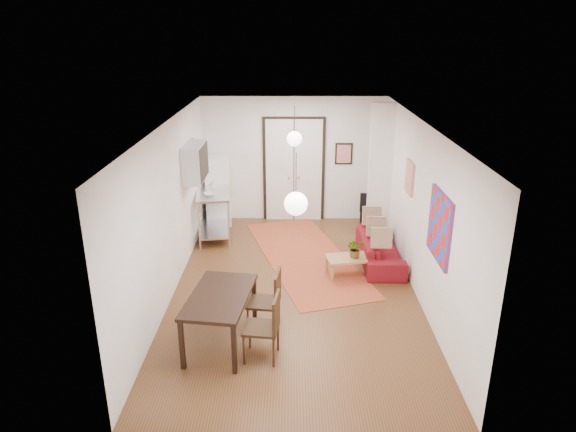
{
  "coord_description": "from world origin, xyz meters",
  "views": [
    {
      "loc": [
        -0.06,
        -8.12,
        4.34
      ],
      "look_at": [
        -0.12,
        0.26,
        1.25
      ],
      "focal_mm": 32.0,
      "sensor_mm": 36.0,
      "label": 1
    }
  ],
  "objects_px": {
    "sofa": "(380,249)",
    "dining_chair_far": "(261,318)",
    "dining_table": "(220,300)",
    "dining_chair_near": "(264,293)",
    "kitchen_counter": "(214,207)",
    "fridge": "(218,191)",
    "coffee_table": "(350,260)",
    "black_side_chair": "(368,204)"
  },
  "relations": [
    {
      "from": "sofa",
      "to": "dining_chair_near",
      "type": "xyz_separation_m",
      "value": [
        -2.15,
        -2.32,
        0.3
      ]
    },
    {
      "from": "kitchen_counter",
      "to": "dining_chair_near",
      "type": "height_order",
      "value": "kitchen_counter"
    },
    {
      "from": "fridge",
      "to": "sofa",
      "type": "bearing_deg",
      "value": -39.46
    },
    {
      "from": "dining_table",
      "to": "dining_chair_far",
      "type": "bearing_deg",
      "value": -22.75
    },
    {
      "from": "coffee_table",
      "to": "fridge",
      "type": "xyz_separation_m",
      "value": [
        -2.77,
        2.69,
        0.47
      ]
    },
    {
      "from": "sofa",
      "to": "dining_chair_far",
      "type": "height_order",
      "value": "dining_chair_far"
    },
    {
      "from": "dining_table",
      "to": "fridge",
      "type": "bearing_deg",
      "value": 97.96
    },
    {
      "from": "dining_chair_near",
      "to": "black_side_chair",
      "type": "bearing_deg",
      "value": 161.32
    },
    {
      "from": "fridge",
      "to": "dining_chair_near",
      "type": "bearing_deg",
      "value": -81.83
    },
    {
      "from": "coffee_table",
      "to": "kitchen_counter",
      "type": "bearing_deg",
      "value": 145.78
    },
    {
      "from": "fridge",
      "to": "black_side_chair",
      "type": "height_order",
      "value": "fridge"
    },
    {
      "from": "fridge",
      "to": "dining_chair_far",
      "type": "bearing_deg",
      "value": -83.95
    },
    {
      "from": "sofa",
      "to": "dining_table",
      "type": "height_order",
      "value": "dining_table"
    },
    {
      "from": "kitchen_counter",
      "to": "fridge",
      "type": "relative_size",
      "value": 0.91
    },
    {
      "from": "dining_table",
      "to": "black_side_chair",
      "type": "height_order",
      "value": "black_side_chair"
    },
    {
      "from": "black_side_chair",
      "to": "dining_chair_near",
      "type": "bearing_deg",
      "value": 75.07
    },
    {
      "from": "fridge",
      "to": "dining_chair_far",
      "type": "height_order",
      "value": "fridge"
    },
    {
      "from": "fridge",
      "to": "dining_table",
      "type": "relative_size",
      "value": 1.05
    },
    {
      "from": "sofa",
      "to": "black_side_chair",
      "type": "distance_m",
      "value": 2.13
    },
    {
      "from": "sofa",
      "to": "dining_chair_far",
      "type": "bearing_deg",
      "value": 144.62
    },
    {
      "from": "dining_chair_far",
      "to": "black_side_chair",
      "type": "relative_size",
      "value": 1.2
    },
    {
      "from": "black_side_chair",
      "to": "coffee_table",
      "type": "bearing_deg",
      "value": 86.78
    },
    {
      "from": "dining_chair_near",
      "to": "sofa",
      "type": "bearing_deg",
      "value": 144.84
    },
    {
      "from": "coffee_table",
      "to": "dining_chair_near",
      "type": "distance_m",
      "value": 2.29
    },
    {
      "from": "fridge",
      "to": "black_side_chair",
      "type": "bearing_deg",
      "value": -7.61
    },
    {
      "from": "sofa",
      "to": "dining_chair_far",
      "type": "relative_size",
      "value": 1.9
    },
    {
      "from": "dining_table",
      "to": "dining_chair_near",
      "type": "height_order",
      "value": "dining_chair_near"
    },
    {
      "from": "sofa",
      "to": "dining_chair_near",
      "type": "distance_m",
      "value": 3.17
    },
    {
      "from": "coffee_table",
      "to": "dining_chair_far",
      "type": "relative_size",
      "value": 0.94
    },
    {
      "from": "coffee_table",
      "to": "dining_chair_far",
      "type": "xyz_separation_m",
      "value": [
        -1.49,
        -2.42,
        0.24
      ]
    },
    {
      "from": "black_side_chair",
      "to": "sofa",
      "type": "bearing_deg",
      "value": 100.08
    },
    {
      "from": "sofa",
      "to": "dining_chair_far",
      "type": "distance_m",
      "value": 3.72
    },
    {
      "from": "kitchen_counter",
      "to": "fridge",
      "type": "xyz_separation_m",
      "value": [
        -0.01,
        0.82,
        0.1
      ]
    },
    {
      "from": "dining_chair_near",
      "to": "kitchen_counter",
      "type": "bearing_deg",
      "value": -152.94
    },
    {
      "from": "sofa",
      "to": "dining_table",
      "type": "bearing_deg",
      "value": 135.25
    },
    {
      "from": "dining_chair_near",
      "to": "dining_table",
      "type": "bearing_deg",
      "value": -45.61
    },
    {
      "from": "coffee_table",
      "to": "dining_chair_near",
      "type": "height_order",
      "value": "dining_chair_near"
    },
    {
      "from": "dining_chair_near",
      "to": "coffee_table",
      "type": "bearing_deg",
      "value": 146.8
    },
    {
      "from": "coffee_table",
      "to": "black_side_chair",
      "type": "bearing_deg",
      "value": 75.42
    },
    {
      "from": "coffee_table",
      "to": "dining_chair_near",
      "type": "relative_size",
      "value": 0.94
    },
    {
      "from": "sofa",
      "to": "black_side_chair",
      "type": "xyz_separation_m",
      "value": [
        0.05,
        2.12,
        0.2
      ]
    },
    {
      "from": "dining_chair_far",
      "to": "black_side_chair",
      "type": "xyz_separation_m",
      "value": [
        2.19,
        5.14,
        -0.1
      ]
    }
  ]
}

